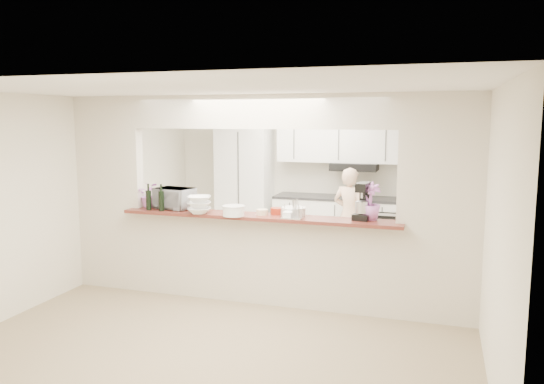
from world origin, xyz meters
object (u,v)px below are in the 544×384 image
at_px(toaster_oven, 174,198).
at_px(refrigerator, 439,207).
at_px(stand_mixer, 363,203).
at_px(person, 349,216).

bearing_deg(toaster_oven, refrigerator, 49.43).
distance_m(toaster_oven, stand_mixer, 2.38).
relative_size(refrigerator, stand_mixer, 4.06).
height_order(toaster_oven, stand_mixer, stand_mixer).
bearing_deg(refrigerator, toaster_oven, -140.91).
xyz_separation_m(refrigerator, toaster_oven, (-3.20, -2.60, 0.37)).
relative_size(stand_mixer, person, 0.28).
height_order(refrigerator, person, refrigerator).
distance_m(refrigerator, stand_mixer, 2.75).
bearing_deg(stand_mixer, toaster_oven, -179.66).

